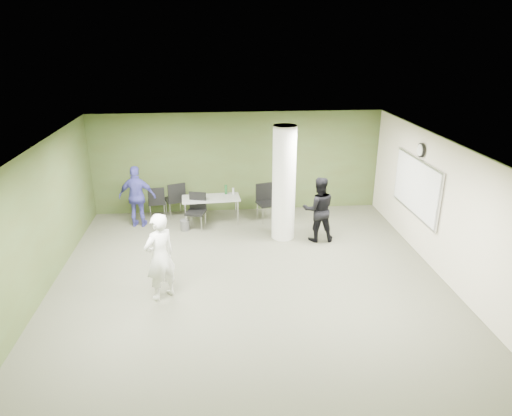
{
  "coord_description": "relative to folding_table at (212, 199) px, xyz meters",
  "views": [
    {
      "loc": [
        -0.64,
        -8.29,
        4.77
      ],
      "look_at": [
        0.23,
        1.0,
        1.18
      ],
      "focal_mm": 32.0,
      "sensor_mm": 36.0,
      "label": 1
    }
  ],
  "objects": [
    {
      "name": "wall_right_cream",
      "position": [
        4.74,
        -3.1,
        0.73
      ],
      "size": [
        0.02,
        8.0,
        2.8
      ],
      "primitive_type": "cube",
      "color": "beige",
      "rests_on": "floor"
    },
    {
      "name": "woman_white",
      "position": [
        -0.97,
        -3.64,
        0.2
      ],
      "size": [
        0.75,
        0.72,
        1.73
      ],
      "primitive_type": "imported",
      "rotation": [
        0.0,
        0.0,
        3.84
      ],
      "color": "white",
      "rests_on": "floor"
    },
    {
      "name": "man_blue",
      "position": [
        -1.92,
        -0.04,
        0.15
      ],
      "size": [
        0.99,
        0.5,
        1.63
      ],
      "primitive_type": "imported",
      "rotation": [
        0.0,
        0.0,
        3.03
      ],
      "color": "#4241A2",
      "rests_on": "floor"
    },
    {
      "name": "wastebasket",
      "position": [
        -0.71,
        -0.44,
        -0.53
      ],
      "size": [
        0.24,
        0.24,
        0.28
      ],
      "primitive_type": "cylinder",
      "color": "#4C4C4C",
      "rests_on": "floor"
    },
    {
      "name": "wall_back",
      "position": [
        0.74,
        0.9,
        0.73
      ],
      "size": [
        8.0,
        2.8,
        0.02
      ],
      "primitive_type": "cube",
      "rotation": [
        1.57,
        0.0,
        0.0
      ],
      "color": "#475025",
      "rests_on": "floor"
    },
    {
      "name": "ceiling",
      "position": [
        0.74,
        -3.1,
        2.13
      ],
      "size": [
        8.0,
        8.0,
        0.0
      ],
      "primitive_type": "plane",
      "rotation": [
        3.14,
        0.0,
        0.0
      ],
      "color": "white",
      "rests_on": "wall_back"
    },
    {
      "name": "chair_table_right",
      "position": [
        1.45,
        0.12,
        -0.09
      ],
      "size": [
        0.61,
        0.61,
        0.99
      ],
      "rotation": [
        0.0,
        0.0,
        0.28
      ],
      "color": "black",
      "rests_on": "floor"
    },
    {
      "name": "chair_back_left",
      "position": [
        -1.5,
        0.45,
        -0.14
      ],
      "size": [
        0.52,
        0.52,
        0.91
      ],
      "rotation": [
        0.0,
        0.0,
        3.28
      ],
      "color": "black",
      "rests_on": "floor"
    },
    {
      "name": "chair_back_right",
      "position": [
        -0.98,
        0.47,
        -0.08
      ],
      "size": [
        0.65,
        0.65,
        1.01
      ],
      "rotation": [
        0.0,
        0.0,
        3.5
      ],
      "color": "black",
      "rests_on": "floor"
    },
    {
      "name": "folding_table",
      "position": [
        0.0,
        0.0,
        0.0
      ],
      "size": [
        1.55,
        0.75,
        0.97
      ],
      "rotation": [
        0.0,
        0.0,
        0.06
      ],
      "color": "#979792",
      "rests_on": "floor"
    },
    {
      "name": "chair_table_left",
      "position": [
        -0.39,
        -0.3,
        -0.12
      ],
      "size": [
        0.57,
        0.57,
        0.94
      ],
      "rotation": [
        0.0,
        0.0,
        -0.26
      ],
      "color": "black",
      "rests_on": "floor"
    },
    {
      "name": "wall_clock",
      "position": [
        4.67,
        -1.9,
        1.68
      ],
      "size": [
        0.06,
        0.32,
        0.32
      ],
      "color": "black",
      "rests_on": "wall_right_cream"
    },
    {
      "name": "column",
      "position": [
        1.74,
        -1.1,
        0.73
      ],
      "size": [
        0.56,
        0.56,
        2.8
      ],
      "primitive_type": "cylinder",
      "color": "silver",
      "rests_on": "floor"
    },
    {
      "name": "whiteboard",
      "position": [
        4.67,
        -1.9,
        0.83
      ],
      "size": [
        0.05,
        2.3,
        1.3
      ],
      "color": "silver",
      "rests_on": "wall_right_cream"
    },
    {
      "name": "man_black",
      "position": [
        2.56,
        -1.34,
        0.14
      ],
      "size": [
        0.8,
        0.63,
        1.61
      ],
      "primitive_type": "imported",
      "rotation": [
        0.0,
        0.0,
        3.11
      ],
      "color": "black",
      "rests_on": "floor"
    },
    {
      "name": "floor",
      "position": [
        0.74,
        -3.1,
        -0.67
      ],
      "size": [
        8.0,
        8.0,
        0.0
      ],
      "primitive_type": "plane",
      "color": "#50503F",
      "rests_on": "ground"
    },
    {
      "name": "wall_left",
      "position": [
        -3.26,
        -3.1,
        0.73
      ],
      "size": [
        0.02,
        8.0,
        2.8
      ],
      "primitive_type": "cube",
      "color": "#475025",
      "rests_on": "floor"
    }
  ]
}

